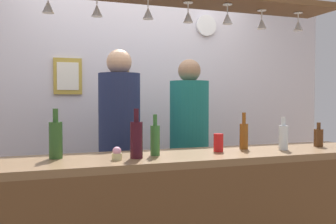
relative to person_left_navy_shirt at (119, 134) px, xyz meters
The scene contains 22 objects.
back_wall 0.77m from the person_left_navy_shirt, 65.40° to the left, with size 4.40×0.06×2.60m, color silver.
bar_counter 1.06m from the person_left_navy_shirt, 72.01° to the right, with size 2.70×0.55×0.99m.
hanging_wineglass_far_left 1.23m from the person_left_navy_shirt, 128.80° to the right, with size 0.07×0.07×0.13m.
hanging_wineglass_left 1.13m from the person_left_navy_shirt, 112.04° to the right, with size 0.07×0.07×0.13m.
hanging_wineglass_center_left 1.11m from the person_left_navy_shirt, 87.63° to the right, with size 0.07×0.07×0.13m.
hanging_wineglass_center 1.14m from the person_left_navy_shirt, 66.61° to the right, with size 0.07×0.07×0.13m.
hanging_wineglass_center_right 1.27m from the person_left_navy_shirt, 52.78° to the right, with size 0.07×0.07×0.13m.
hanging_wineglass_right 1.40m from the person_left_navy_shirt, 37.56° to the right, with size 0.07×0.07×0.13m.
hanging_wineglass_far_right 1.62m from the person_left_navy_shirt, 30.73° to the right, with size 0.07×0.07×0.13m.
person_left_navy_shirt is the anchor object (origin of this frame).
person_right_teal_shirt 0.62m from the person_left_navy_shirt, ahead, with size 0.34×0.34×1.69m.
bottle_soda_clear 1.29m from the person_left_navy_shirt, 40.35° to the right, with size 0.06×0.06×0.23m.
bottle_beer_brown_stubby 1.55m from the person_left_navy_shirt, 29.59° to the right, with size 0.07×0.07×0.18m.
bottle_beer_amber_tall 1.03m from the person_left_navy_shirt, 43.28° to the right, with size 0.06×0.06×0.26m.
bottle_champagne_green 0.88m from the person_left_navy_shirt, 127.66° to the right, with size 0.08×0.08×0.30m.
bottle_beer_green_import 0.78m from the person_left_navy_shirt, 85.39° to the right, with size 0.06×0.06×0.26m.
bottle_wine_dark_red 0.85m from the person_left_navy_shirt, 95.21° to the right, with size 0.08×0.08×0.30m.
drink_can 0.92m from the person_left_navy_shirt, 55.84° to the right, with size 0.07×0.07×0.12m, color red.
cupcake 0.89m from the person_left_navy_shirt, 102.98° to the right, with size 0.06×0.06×0.08m.
picture_frame_crest 0.81m from the person_left_navy_shirt, 77.41° to the left, with size 0.18×0.02×0.26m.
picture_frame_caricature 0.87m from the person_left_navy_shirt, 119.97° to the left, with size 0.26×0.02×0.34m.
wall_clock 1.62m from the person_left_navy_shirt, 29.96° to the left, with size 0.22×0.22×0.03m, color white.
Camera 1 is at (-0.95, -2.61, 1.35)m, focal length 40.41 mm.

